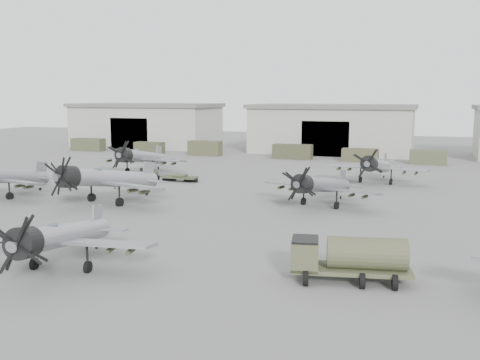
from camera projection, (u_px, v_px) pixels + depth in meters
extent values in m
plane|color=slate|center=(186.00, 235.00, 39.60)|extent=(220.00, 220.00, 0.00)
cube|color=#A6A59B|center=(147.00, 127.00, 109.23)|extent=(28.00, 14.00, 8.00)
cube|color=#62625D|center=(146.00, 105.00, 108.55)|extent=(29.00, 14.80, 0.70)
cube|color=black|center=(129.00, 134.00, 103.05)|extent=(8.12, 0.40, 6.00)
cube|color=#A6A59B|center=(332.00, 131.00, 96.70)|extent=(28.00, 14.00, 8.00)
cube|color=#62625D|center=(333.00, 106.00, 96.02)|extent=(29.00, 14.80, 0.70)
cube|color=black|center=(325.00, 139.00, 90.53)|extent=(8.12, 0.40, 6.00)
cube|color=#40462E|center=(88.00, 145.00, 100.41)|extent=(6.37, 2.20, 2.32)
cube|color=#3B3D28|center=(149.00, 148.00, 96.16)|extent=(5.30, 2.20, 2.00)
cube|color=#42442C|center=(205.00, 148.00, 92.52)|extent=(5.72, 2.20, 2.52)
cube|color=#3A3C27|center=(293.00, 152.00, 87.40)|extent=(6.36, 2.20, 2.38)
cube|color=#42422B|center=(360.00, 155.00, 83.84)|extent=(5.55, 2.20, 2.03)
cube|color=#43492F|center=(428.00, 157.00, 80.51)|extent=(5.33, 2.20, 2.13)
cylinder|color=#919399|center=(66.00, 235.00, 32.03)|extent=(2.79, 9.71, 2.83)
cylinder|color=black|center=(24.00, 243.00, 27.79)|extent=(1.92, 1.68, 1.89)
cube|color=#919399|center=(61.00, 241.00, 31.54)|extent=(11.50, 3.68, 0.51)
cube|color=#919399|center=(97.00, 217.00, 36.14)|extent=(0.33, 1.51, 1.81)
ellipsoid|color=#3F4C54|center=(52.00, 227.00, 30.49)|extent=(0.70, 1.16, 0.51)
cylinder|color=black|center=(34.00, 264.00, 31.91)|extent=(0.36, 0.76, 0.73)
cylinder|color=black|center=(88.00, 267.00, 31.27)|extent=(0.36, 0.76, 0.73)
cylinder|color=black|center=(97.00, 247.00, 36.19)|extent=(0.15, 0.30, 0.29)
cylinder|color=gray|center=(4.00, 176.00, 54.66)|extent=(3.64, 10.18, 2.98)
cube|color=gray|center=(41.00, 170.00, 58.38)|extent=(0.46, 1.57, 1.90)
cylinder|color=black|center=(10.00, 196.00, 53.35)|extent=(0.43, 0.80, 0.76)
cylinder|color=black|center=(40.00, 189.00, 58.47)|extent=(0.18, 0.32, 0.31)
cylinder|color=#909298|center=(111.00, 178.00, 51.57)|extent=(4.65, 11.25, 3.31)
cylinder|color=black|center=(68.00, 177.00, 47.45)|extent=(2.40, 2.17, 2.21)
cube|color=#909298|center=(106.00, 182.00, 51.10)|extent=(13.39, 5.93, 0.60)
cube|color=#909298|center=(148.00, 171.00, 55.55)|extent=(0.61, 1.73, 2.12)
ellipsoid|color=#3F4C54|center=(97.00, 171.00, 50.06)|extent=(0.96, 1.40, 0.59)
cylinder|color=black|center=(92.00, 198.00, 52.36)|extent=(0.52, 0.90, 0.85)
cylinder|color=black|center=(120.00, 202.00, 50.04)|extent=(0.52, 0.90, 0.85)
cylinder|color=black|center=(147.00, 194.00, 55.66)|extent=(0.22, 0.36, 0.34)
cylinder|color=gray|center=(324.00, 185.00, 50.08)|extent=(3.83, 9.51, 2.80)
cylinder|color=black|center=(302.00, 184.00, 46.57)|extent=(2.02, 1.82, 1.86)
cube|color=gray|center=(321.00, 188.00, 49.68)|extent=(11.32, 4.90, 0.50)
cube|color=gray|center=(342.00, 178.00, 53.47)|extent=(0.50, 1.47, 1.79)
ellipsoid|color=#3F4C54|center=(317.00, 178.00, 48.79)|extent=(0.81, 1.18, 0.50)
cylinder|color=black|center=(303.00, 201.00, 50.72)|extent=(0.43, 0.76, 0.72)
cylinder|color=black|center=(336.00, 206.00, 48.80)|extent=(0.43, 0.76, 0.72)
cylinder|color=black|center=(341.00, 198.00, 53.56)|extent=(0.18, 0.30, 0.29)
cylinder|color=gray|center=(143.00, 157.00, 70.98)|extent=(1.62, 10.64, 3.13)
cylinder|color=black|center=(124.00, 155.00, 66.46)|extent=(1.92, 1.60, 2.08)
cube|color=gray|center=(140.00, 159.00, 70.45)|extent=(12.55, 2.35, 0.56)
cube|color=gray|center=(159.00, 152.00, 75.35)|extent=(0.14, 1.67, 2.00)
ellipsoid|color=#3F4C54|center=(136.00, 151.00, 69.34)|extent=(0.61, 1.21, 0.56)
cylinder|color=black|center=(127.00, 171.00, 71.12)|extent=(0.29, 0.80, 0.80)
cylinder|color=black|center=(153.00, 172.00, 69.91)|extent=(0.29, 0.80, 0.80)
cylinder|color=black|center=(158.00, 168.00, 75.42)|extent=(0.12, 0.32, 0.32)
cylinder|color=#93969B|center=(377.00, 165.00, 63.39)|extent=(2.57, 10.08, 2.94)
cylinder|color=black|center=(369.00, 164.00, 59.36)|extent=(1.95, 1.69, 1.96)
cube|color=#93969B|center=(376.00, 168.00, 62.92)|extent=(11.93, 3.44, 0.53)
cube|color=#93969B|center=(385.00, 160.00, 67.28)|extent=(0.30, 1.57, 1.88)
ellipsoid|color=#3F4C54|center=(375.00, 160.00, 61.92)|extent=(0.69, 1.19, 0.53)
cylinder|color=black|center=(360.00, 180.00, 63.77)|extent=(0.35, 0.78, 0.75)
cylinder|color=black|center=(391.00, 182.00, 62.21)|extent=(0.35, 0.78, 0.75)
cylinder|color=black|center=(384.00, 177.00, 67.36)|extent=(0.15, 0.31, 0.30)
cube|color=#464A30|center=(351.00, 269.00, 29.73)|extent=(6.88, 3.40, 0.24)
cube|color=#464A30|center=(305.00, 254.00, 29.97)|extent=(1.90, 2.41, 1.60)
cylinder|color=#464A30|center=(367.00, 253.00, 29.46)|extent=(4.59, 2.59, 1.79)
cube|color=black|center=(305.00, 239.00, 29.84)|extent=(1.75, 2.12, 0.14)
cylinder|color=black|center=(306.00, 278.00, 29.07)|extent=(0.44, 0.89, 0.85)
cylinder|color=black|center=(389.00, 270.00, 30.51)|extent=(0.44, 0.89, 0.85)
cube|color=#363D28|center=(149.00, 175.00, 65.82)|extent=(2.01, 1.23, 0.89)
cube|color=black|center=(144.00, 170.00, 65.96)|extent=(0.56, 1.00, 0.56)
cylinder|color=black|center=(149.00, 177.00, 65.87)|extent=(1.34, 0.63, 0.62)
cylinder|color=black|center=(159.00, 176.00, 65.36)|extent=(1.34, 0.09, 0.09)
cube|color=#363D28|center=(180.00, 177.00, 64.44)|extent=(4.24, 1.57, 0.20)
cylinder|color=black|center=(180.00, 180.00, 64.48)|extent=(1.67, 0.49, 0.49)
cylinder|color=#363D28|center=(180.00, 176.00, 64.40)|extent=(1.56, 0.36, 0.36)
imported|color=#3B3926|center=(115.00, 180.00, 59.45)|extent=(0.64, 0.80, 1.93)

